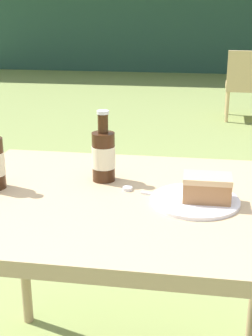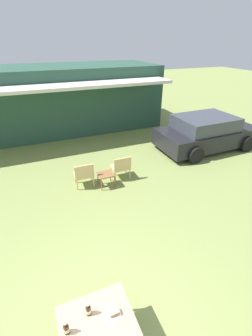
{
  "view_description": "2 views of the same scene",
  "coord_description": "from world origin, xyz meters",
  "px_view_note": "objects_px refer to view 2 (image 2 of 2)",
  "views": [
    {
      "loc": [
        0.2,
        -1.2,
        1.23
      ],
      "look_at": [
        0.0,
        0.1,
        0.78
      ],
      "focal_mm": 50.0,
      "sensor_mm": 36.0,
      "label": 1
    },
    {
      "loc": [
        -0.23,
        -1.58,
        3.91
      ],
      "look_at": [
        1.76,
        3.28,
        0.9
      ],
      "focal_mm": 24.0,
      "sensor_mm": 36.0,
      "label": 2
    }
  ],
  "objects_px": {
    "cake_on_plate": "(113,313)",
    "cola_bottle_far": "(66,329)",
    "wicker_chair_plain": "(121,166)",
    "cola_bottle_near": "(88,310)",
    "wicker_chair_cushioned": "(84,173)",
    "patio_table": "(97,323)",
    "garden_side_table": "(106,175)",
    "parked_car": "(206,133)"
  },
  "relations": [
    {
      "from": "cake_on_plate",
      "to": "cola_bottle_near",
      "type": "height_order",
      "value": "cola_bottle_near"
    },
    {
      "from": "parked_car",
      "to": "wicker_chair_cushioned",
      "type": "distance_m",
      "value": 5.31
    },
    {
      "from": "wicker_chair_cushioned",
      "to": "garden_side_table",
      "type": "relative_size",
      "value": 1.71
    },
    {
      "from": "wicker_chair_plain",
      "to": "garden_side_table",
      "type": "distance_m",
      "value": 0.63
    },
    {
      "from": "garden_side_table",
      "to": "patio_table",
      "type": "relative_size",
      "value": 0.47
    },
    {
      "from": "wicker_chair_plain",
      "to": "patio_table",
      "type": "height_order",
      "value": "wicker_chair_plain"
    },
    {
      "from": "cola_bottle_near",
      "to": "patio_table",
      "type": "bearing_deg",
      "value": -59.14
    },
    {
      "from": "cake_on_plate",
      "to": "wicker_chair_cushioned",
      "type": "bearing_deg",
      "value": 82.49
    },
    {
      "from": "wicker_chair_plain",
      "to": "cake_on_plate",
      "type": "distance_m",
      "value": 4.55
    },
    {
      "from": "parked_car",
      "to": "wicker_chair_cushioned",
      "type": "bearing_deg",
      "value": -170.99
    },
    {
      "from": "wicker_chair_cushioned",
      "to": "cake_on_plate",
      "type": "xyz_separation_m",
      "value": [
        -0.55,
        -4.21,
        0.31
      ]
    },
    {
      "from": "wicker_chair_cushioned",
      "to": "garden_side_table",
      "type": "bearing_deg",
      "value": 160.04
    },
    {
      "from": "cola_bottle_far",
      "to": "parked_car",
      "type": "bearing_deg",
      "value": 38.58
    },
    {
      "from": "wicker_chair_plain",
      "to": "parked_car",
      "type": "bearing_deg",
      "value": -166.94
    },
    {
      "from": "patio_table",
      "to": "cola_bottle_near",
      "type": "distance_m",
      "value": 0.2
    },
    {
      "from": "wicker_chair_plain",
      "to": "cola_bottle_far",
      "type": "distance_m",
      "value": 4.8
    },
    {
      "from": "wicker_chair_cushioned",
      "to": "garden_side_table",
      "type": "height_order",
      "value": "wicker_chair_cushioned"
    },
    {
      "from": "wicker_chair_plain",
      "to": "cola_bottle_near",
      "type": "distance_m",
      "value": 4.56
    },
    {
      "from": "cola_bottle_near",
      "to": "cola_bottle_far",
      "type": "xyz_separation_m",
      "value": [
        -0.31,
        -0.11,
        0.0
      ]
    },
    {
      "from": "garden_side_table",
      "to": "cola_bottle_far",
      "type": "relative_size",
      "value": 2.12
    },
    {
      "from": "cake_on_plate",
      "to": "patio_table",
      "type": "bearing_deg",
      "value": 177.32
    },
    {
      "from": "wicker_chair_cushioned",
      "to": "cola_bottle_near",
      "type": "distance_m",
      "value": 4.18
    },
    {
      "from": "cake_on_plate",
      "to": "cola_bottle_far",
      "type": "distance_m",
      "value": 0.6
    },
    {
      "from": "parked_car",
      "to": "cake_on_plate",
      "type": "xyz_separation_m",
      "value": [
        -5.79,
        -5.11,
        0.11
      ]
    },
    {
      "from": "wicker_chair_plain",
      "to": "cake_on_plate",
      "type": "bearing_deg",
      "value": 67.59
    },
    {
      "from": "wicker_chair_plain",
      "to": "cola_bottle_far",
      "type": "bearing_deg",
      "value": 60.84
    },
    {
      "from": "parked_car",
      "to": "garden_side_table",
      "type": "distance_m",
      "value": 4.77
    },
    {
      "from": "cola_bottle_far",
      "to": "patio_table",
      "type": "bearing_deg",
      "value": -1.23
    },
    {
      "from": "cake_on_plate",
      "to": "cola_bottle_near",
      "type": "relative_size",
      "value": 1.12
    },
    {
      "from": "wicker_chair_cushioned",
      "to": "patio_table",
      "type": "bearing_deg",
      "value": 81.48
    },
    {
      "from": "garden_side_table",
      "to": "cola_bottle_near",
      "type": "relative_size",
      "value": 2.12
    },
    {
      "from": "wicker_chair_cushioned",
      "to": "wicker_chair_plain",
      "type": "xyz_separation_m",
      "value": [
        1.19,
        -0.02,
        0.0
      ]
    },
    {
      "from": "garden_side_table",
      "to": "wicker_chair_cushioned",
      "type": "bearing_deg",
      "value": 158.05
    },
    {
      "from": "cake_on_plate",
      "to": "cola_bottle_near",
      "type": "bearing_deg",
      "value": 156.12
    },
    {
      "from": "parked_car",
      "to": "patio_table",
      "type": "bearing_deg",
      "value": -140.45
    },
    {
      "from": "cake_on_plate",
      "to": "cola_bottle_far",
      "type": "relative_size",
      "value": 1.12
    },
    {
      "from": "parked_car",
      "to": "wicker_chair_cushioned",
      "type": "relative_size",
      "value": 5.19
    },
    {
      "from": "parked_car",
      "to": "cola_bottle_far",
      "type": "bearing_deg",
      "value": -142.2
    },
    {
      "from": "patio_table",
      "to": "cake_on_plate",
      "type": "height_order",
      "value": "cake_on_plate"
    },
    {
      "from": "garden_side_table",
      "to": "cola_bottle_far",
      "type": "height_order",
      "value": "cola_bottle_far"
    },
    {
      "from": "wicker_chair_plain",
      "to": "cola_bottle_near",
      "type": "relative_size",
      "value": 3.62
    },
    {
      "from": "garden_side_table",
      "to": "cake_on_plate",
      "type": "distance_m",
      "value": 4.15
    }
  ]
}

